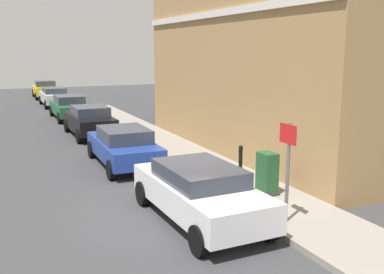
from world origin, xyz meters
The scene contains 12 objects.
ground centered at (0.00, 0.00, 0.00)m, with size 80.00×80.00×0.00m, color #38383A.
sidewalk centered at (2.08, 6.00, 0.07)m, with size 2.24×30.00×0.15m, color gray.
corner_building centered at (6.53, 4.66, 4.04)m, with size 6.76×13.31×8.08m.
car_white centered at (-0.17, -1.12, 0.74)m, with size 1.98×4.43×1.37m.
car_blue centered at (-0.37, 4.65, 0.72)m, with size 1.93×4.31×1.37m.
car_black centered at (-0.32, 10.61, 0.76)m, with size 1.86×4.17×1.45m.
car_green centered at (-0.29, 16.47, 0.73)m, with size 1.85×4.32×1.40m.
car_silver centered at (-0.26, 23.09, 0.73)m, with size 1.80×4.27×1.35m.
car_yellow centered at (-0.22, 29.12, 0.77)m, with size 1.92×4.16×1.48m.
utility_cabinet centered at (2.20, -0.44, 0.68)m, with size 0.46×0.61×1.15m.
bollard_near_cabinet centered at (2.30, 1.15, 0.70)m, with size 0.14×0.14×1.04m.
street_sign centered at (1.45, -2.33, 1.66)m, with size 0.08×0.60×2.30m.
Camera 1 is at (-4.52, -10.26, 4.04)m, focal length 41.75 mm.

